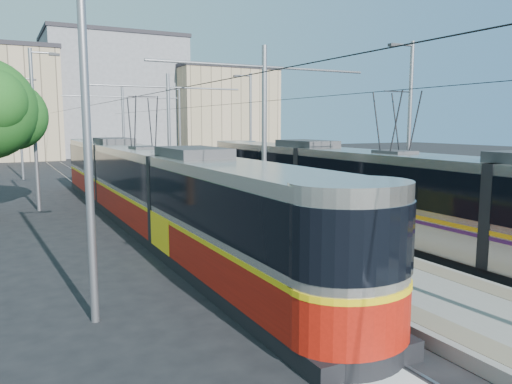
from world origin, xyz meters
TOP-DOWN VIEW (x-y plane):
  - ground at (0.00, 0.00)m, footprint 160.00×160.00m
  - platform at (0.00, 17.00)m, footprint 4.00×50.00m
  - tactile_strip_left at (-1.45, 17.00)m, footprint 0.70×50.00m
  - tactile_strip_right at (1.45, 17.00)m, footprint 0.70×50.00m
  - rails at (0.00, 17.00)m, footprint 8.71×70.00m
  - track_arrow at (-3.60, -3.00)m, footprint 1.20×5.00m
  - tram_left at (-3.60, 12.25)m, footprint 2.43×30.42m
  - tram_right at (3.60, 4.70)m, footprint 2.43×28.95m
  - catenary at (0.00, 14.15)m, footprint 9.20×70.00m
  - street_lamps at (-0.00, 21.00)m, footprint 15.18×38.22m
  - shelter at (1.07, 14.64)m, footprint 0.75×1.16m
  - building_centre at (6.00, 64.00)m, footprint 18.36×14.28m
  - building_right at (20.00, 58.00)m, footprint 14.28×10.20m

SIDE VIEW (x-z plane):
  - ground at x=0.00m, z-range 0.00..0.00m
  - track_arrow at x=-3.60m, z-range 0.00..0.01m
  - rails at x=0.00m, z-range 0.00..0.03m
  - platform at x=0.00m, z-range 0.00..0.30m
  - tactile_strip_left at x=-1.45m, z-range 0.30..0.31m
  - tactile_strip_right at x=1.45m, z-range 0.30..0.31m
  - shelter at x=1.07m, z-range 0.36..2.86m
  - tram_left at x=-3.60m, z-range -1.04..4.46m
  - tram_right at x=3.60m, z-range -0.89..4.61m
  - street_lamps at x=0.00m, z-range 0.18..8.18m
  - catenary at x=0.00m, z-range 1.02..8.02m
  - building_right at x=20.00m, z-range 0.01..12.35m
  - building_centre at x=6.00m, z-range 0.01..16.48m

